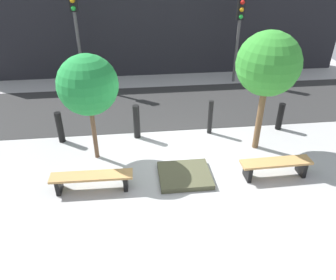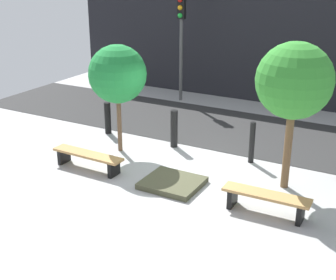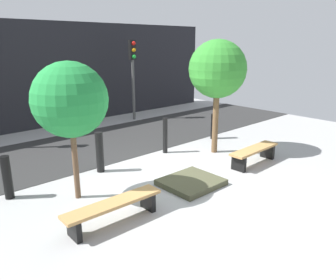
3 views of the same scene
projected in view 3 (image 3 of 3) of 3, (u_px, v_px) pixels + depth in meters
The scene contains 13 objects.
ground_plane at pixel (176, 178), 7.98m from camera, with size 18.00×18.00×0.00m, color #A2A2A2.
road_strip at pixel (97, 145), 10.61m from camera, with size 18.00×3.67×0.01m, color #2C2C2C.
building_facade at pixel (46, 75), 12.56m from camera, with size 16.20×0.50×3.97m, color black.
bench_left at pixel (114, 207), 5.94m from camera, with size 1.93×0.42×0.42m.
bench_right at pixel (254, 153), 8.85m from camera, with size 1.78×0.44×0.45m.
planter_bed at pixel (191, 182), 7.61m from camera, with size 1.29×1.16×0.13m, color #474731.
tree_behind_left_bench at pixel (70, 100), 6.41m from camera, with size 1.50×1.50×2.86m.
tree_behind_right_bench at pixel (218, 70), 9.22m from camera, with size 1.64×1.64×3.28m.
bollard_far_left at pixel (7, 177), 6.85m from camera, with size 0.19×0.19×0.94m, color black.
bollard_left at pixel (100, 152), 8.27m from camera, with size 0.20×0.20×1.05m, color black.
bollard_center at pixel (165, 135), 9.71m from camera, with size 0.14×0.14×1.07m, color black.
bollard_right at pixel (214, 126), 11.18m from camera, with size 0.19×0.19×0.86m, color black.
traffic_light_mid_west at pixel (133, 65), 13.47m from camera, with size 0.28×0.27×3.28m.
Camera 3 is at (-5.13, -5.31, 3.19)m, focal length 35.00 mm.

